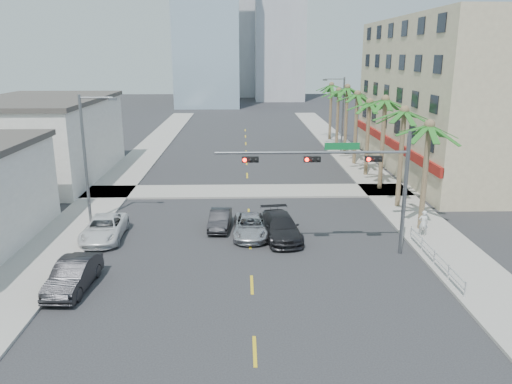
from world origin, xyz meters
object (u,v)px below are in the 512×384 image
car_parked_far (104,228)px  car_lane_right (281,227)px  car_lane_center (251,226)px  pedestrian (423,223)px  car_parked_mid (73,275)px  traffic_signal_mast (351,172)px  car_lane_left (220,220)px

car_parked_far → car_lane_right: car_lane_right is taller
car_lane_center → pedestrian: pedestrian is taller
car_parked_mid → traffic_signal_mast: bearing=19.0°
traffic_signal_mast → car_parked_mid: traffic_signal_mast is taller
car_parked_mid → car_lane_left: bearing=55.1°
pedestrian → car_lane_left: bearing=-5.3°
traffic_signal_mast → car_lane_right: size_ratio=2.09×
traffic_signal_mast → car_lane_center: (-5.73, 3.31, -4.40)m
car_lane_center → pedestrian: bearing=-2.7°
traffic_signal_mast → car_parked_far: bearing=169.0°
car_lane_left → car_lane_right: (4.02, -1.98, 0.14)m
car_lane_left → car_lane_center: car_lane_center is taller
car_parked_far → car_lane_left: size_ratio=1.34×
car_lane_left → car_lane_center: 2.54m
car_parked_mid → car_lane_right: car_lane_right is taller
car_lane_left → car_lane_right: 4.48m
car_lane_left → car_lane_right: car_lane_right is taller
traffic_signal_mast → car_parked_far: size_ratio=2.14×
car_parked_mid → car_lane_right: (11.07, 6.98, 0.01)m
car_parked_mid → car_parked_far: 7.15m
pedestrian → car_parked_far: bearing=3.0°
car_lane_right → car_lane_left: bearing=146.7°
car_lane_center → traffic_signal_mast: bearing=-29.2°
car_lane_center → pedestrian: (11.19, -0.69, 0.34)m
car_lane_center → car_lane_right: car_lane_right is taller
car_lane_left → car_lane_right: size_ratio=0.73×
traffic_signal_mast → car_parked_far: (-15.18, 2.96, -4.34)m
car_lane_right → pedestrian: 9.25m
traffic_signal_mast → car_lane_center: size_ratio=2.32×
car_parked_mid → car_lane_center: size_ratio=0.97×
car_lane_left → pedestrian: size_ratio=2.26×
traffic_signal_mast → car_lane_center: 7.94m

